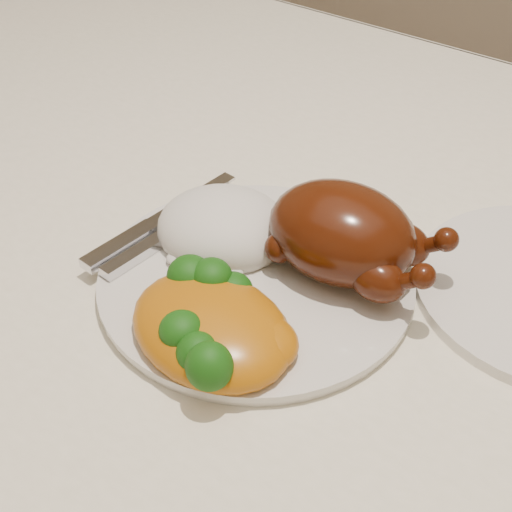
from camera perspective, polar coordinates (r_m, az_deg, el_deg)
The scene contains 7 objects.
dining_table at distance 0.73m, azimuth -2.60°, elevation -4.14°, with size 1.60×0.90×0.76m.
tablecloth at distance 0.68m, azimuth -2.78°, elevation 0.31°, with size 1.73×1.03×0.18m.
dinner_plate at distance 0.60m, azimuth 0.00°, elevation -1.88°, with size 0.26×0.26×0.01m, color silver.
roast_chicken at distance 0.58m, azimuth 7.17°, elevation 1.74°, with size 0.16×0.11×0.08m.
rice_mound at distance 0.63m, azimuth -2.61°, elevation 2.20°, with size 0.15×0.14×0.06m.
mac_and_cheese at distance 0.53m, azimuth -3.23°, elevation -5.66°, with size 0.15×0.12×0.06m.
cutlery at distance 0.64m, azimuth -8.38°, elevation 1.75°, with size 0.04×0.18×0.01m.
Camera 1 is at (0.35, -0.40, 1.17)m, focal length 50.00 mm.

